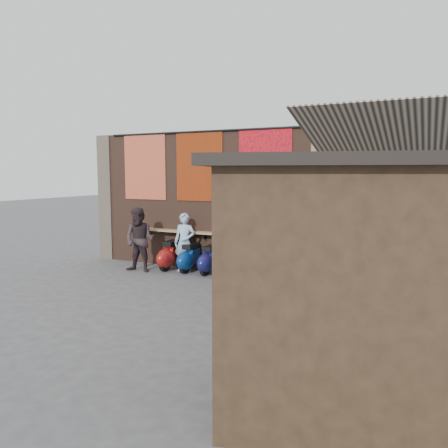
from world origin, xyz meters
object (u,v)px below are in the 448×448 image
scooter_stool_6 (296,269)px  shopper_grey (367,278)px  scooter_stool_4 (251,265)px  shopper_navy (416,287)px  shelf_box (273,232)px  scooter_stool_10 (401,279)px  scooter_stool_2 (209,260)px  scooter_stool_8 (347,273)px  scooter_stool_1 (189,258)px  market_stall (344,292)px  diner_right (139,240)px  scooter_stool_7 (320,271)px  scooter_stool_3 (229,264)px  shopper_tan (317,265)px  scooter_stool_5 (272,266)px  diner_left (185,242)px  scooter_stool_0 (170,255)px  scooter_stool_9 (371,275)px

scooter_stool_6 → shopper_grey: size_ratio=0.45×
scooter_stool_4 → shopper_navy: size_ratio=0.53×
shelf_box → scooter_stool_6: 1.17m
scooter_stool_4 → shopper_navy: shopper_navy is taller
scooter_stool_10 → shopper_navy: bearing=-80.3°
scooter_stool_4 → scooter_stool_10: bearing=-0.1°
scooter_stool_2 → scooter_stool_8: 3.77m
scooter_stool_1 → market_stall: market_stall is taller
scooter_stool_1 → diner_right: 1.51m
scooter_stool_7 → scooter_stool_10: size_ratio=0.94×
scooter_stool_6 → scooter_stool_2: bearing=179.8°
scooter_stool_1 → scooter_stool_3: 1.27m
scooter_stool_2 → shopper_tan: size_ratio=0.46×
scooter_stool_5 → scooter_stool_8: 1.93m
market_stall → diner_left: bearing=120.6°
scooter_stool_7 → scooter_stool_2: bearing=-179.6°
scooter_stool_3 → shopper_grey: (3.90, -2.34, 0.54)m
scooter_stool_2 → diner_left: 0.90m
market_stall → scooter_stool_2: bearing=116.0°
diner_right → scooter_stool_1: bearing=20.2°
scooter_stool_3 → scooter_stool_1: bearing=177.6°
scooter_stool_6 → scooter_stool_3: bearing=-178.3°
scooter_stool_5 → scooter_stool_8: scooter_stool_5 is taller
scooter_stool_8 → scooter_stool_10: size_ratio=0.98×
diner_left → shopper_tan: shopper_tan is taller
scooter_stool_5 → scooter_stool_7: 1.27m
scooter_stool_2 → scooter_stool_10: size_ratio=0.99×
scooter_stool_6 → scooter_stool_7: (0.61, 0.03, -0.01)m
scooter_stool_2 → scooter_stool_6: size_ratio=1.03×
scooter_stool_1 → scooter_stool_2: (0.64, 0.01, -0.01)m
shopper_navy → scooter_stool_7: bearing=-79.2°
scooter_stool_3 → scooter_stool_10: size_ratio=0.86×
scooter_stool_0 → scooter_stool_5: bearing=0.3°
scooter_stool_4 → scooter_stool_6: bearing=1.5°
scooter_stool_3 → scooter_stool_6: 1.87m
scooter_stool_1 → diner_left: diner_left is taller
scooter_stool_9 → diner_left: (-5.10, -0.04, 0.43)m
scooter_stool_2 → shopper_tan: 3.87m
shelf_box → scooter_stool_2: 1.99m
scooter_stool_2 → scooter_stool_10: bearing=-0.5°
diner_left → market_stall: (5.46, -5.57, 0.60)m
scooter_stool_3 → shopper_navy: shopper_navy is taller
scooter_stool_4 → scooter_stool_2: bearing=178.2°
shelf_box → scooter_stool_5: size_ratio=0.67×
scooter_stool_7 → shopper_tan: size_ratio=0.44×
scooter_stool_7 → shopper_grey: (1.42, -2.42, 0.51)m
scooter_stool_5 → market_stall: market_stall is taller
scooter_stool_7 → diner_left: bearing=-179.4°
diner_left → shopper_navy: (6.13, -2.10, -0.09)m
scooter_stool_1 → scooter_stool_6: bearing=0.0°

